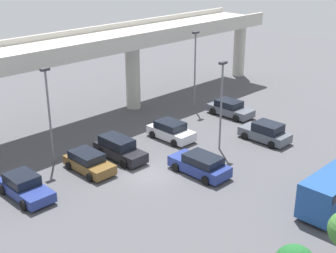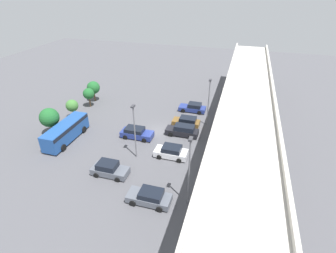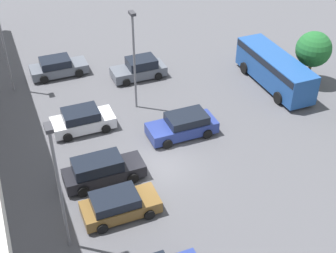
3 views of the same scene
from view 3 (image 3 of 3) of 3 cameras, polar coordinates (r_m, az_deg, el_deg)
The scene contains 12 objects.
ground_plane at distance 29.69m, azimuth -0.78°, elevation -4.82°, with size 115.60×115.60×0.00m, color #4C4C51.
parked_car_1 at distance 26.29m, azimuth -6.00°, elevation -9.48°, with size 2.14×4.30×1.46m.
parked_car_2 at distance 28.40m, azimuth -8.05°, elevation -5.30°, with size 2.01×4.87×1.70m.
parked_car_3 at distance 31.90m, azimuth 1.86°, elevation 0.14°, with size 2.24×4.75×1.56m.
parked_car_4 at distance 32.93m, azimuth -10.38°, elevation 0.76°, with size 2.21×4.31×1.59m.
parked_car_5 at distance 38.79m, azimuth -3.51°, elevation 7.05°, with size 2.20×4.42×1.67m.
parked_car_6 at distance 40.12m, azimuth -13.26°, elevation 7.07°, with size 2.20×4.65×1.53m.
shuttle_bus at distance 38.17m, azimuth 12.88°, elevation 7.00°, with size 8.26×2.59×2.58m.
lamp_post_near_aisle at distance 33.10m, azimuth -4.17°, elevation 8.85°, with size 0.70×0.35×7.46m.
lamp_post_mid_lot at distance 37.22m, azimuth -19.62°, elevation 10.47°, with size 0.70×0.35×8.02m.
lamp_post_by_overpass at distance 22.53m, azimuth -13.25°, elevation -6.44°, with size 0.70×0.35×7.63m.
tree_front_far_right at distance 38.77m, azimuth 17.33°, elevation 8.98°, with size 2.80×2.80×4.32m.
Camera 3 is at (-21.12, 8.15, 19.20)m, focal length 50.00 mm.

